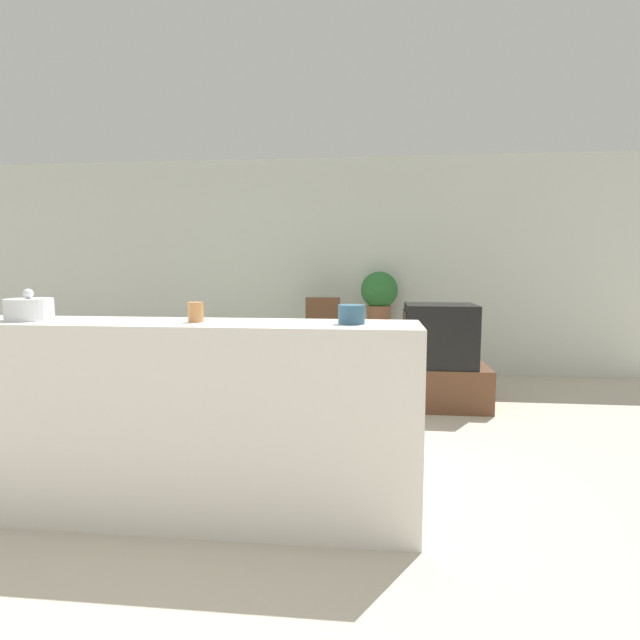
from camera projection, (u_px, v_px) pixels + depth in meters
name	position (u px, v px, depth m)	size (l,w,h in m)	color
ground_plane	(212.00, 484.00, 3.15)	(14.00, 14.00, 0.00)	beige
wall_back	(294.00, 267.00, 6.39)	(9.00, 0.06, 2.70)	silver
couch	(183.00, 386.00, 4.47)	(0.90, 1.73, 0.81)	#476B3D
tv_stand	(438.00, 386.00, 4.84)	(0.94, 0.57, 0.41)	brown
television	(439.00, 335.00, 4.79)	(0.67, 0.54, 0.59)	black
wooden_chair	(322.00, 339.00, 5.66)	(0.44, 0.44, 1.00)	brown
plant_stand	(379.00, 349.00, 6.10)	(0.16, 0.16, 0.71)	brown
potted_plant	(379.00, 293.00, 6.02)	(0.44, 0.44, 0.59)	#8E5B3D
foreground_counter	(185.00, 421.00, 2.68)	(2.49, 0.44, 1.08)	white
decorative_bowl	(29.00, 309.00, 2.70)	(0.24, 0.24, 0.17)	silver
candle_jar	(196.00, 312.00, 2.61)	(0.08, 0.08, 0.10)	#C6844C
coffee_tin	(351.00, 314.00, 2.52)	(0.14, 0.14, 0.10)	#335B75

